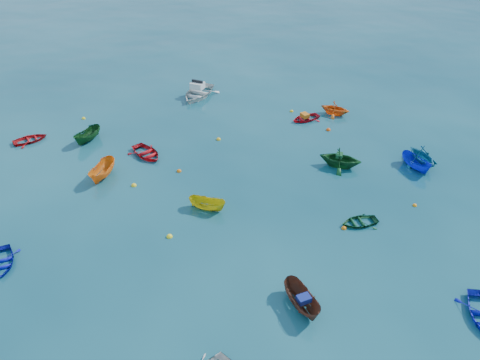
{
  "coord_description": "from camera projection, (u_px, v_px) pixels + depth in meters",
  "views": [
    {
      "loc": [
        -2.44,
        -21.99,
        18.64
      ],
      "look_at": [
        0.0,
        5.0,
        0.4
      ],
      "focal_mm": 35.0,
      "sensor_mm": 36.0,
      "label": 1
    }
  ],
  "objects": [
    {
      "name": "buoy_or_e",
      "position": [
        328.0,
        130.0,
        39.68
      ],
      "size": [
        0.39,
        0.39,
        0.39
      ],
      "primitive_type": "sphere",
      "color": "#EC4C0C",
      "rests_on": "ground"
    },
    {
      "name": "dinghy_red_nw",
      "position": [
        31.0,
        141.0,
        38.09
      ],
      "size": [
        3.24,
        2.91,
        0.55
      ],
      "primitive_type": "imported",
      "rotation": [
        0.0,
        0.0,
        2.05
      ],
      "color": "red",
      "rests_on": "ground"
    },
    {
      "name": "sampan_yellow_mid",
      "position": [
        207.0,
        209.0,
        30.56
      ],
      "size": [
        2.71,
        1.88,
        0.98
      ],
      "primitive_type": "imported",
      "rotation": [
        0.0,
        0.0,
        1.17
      ],
      "color": "gold",
      "rests_on": "ground"
    },
    {
      "name": "dinghy_orange_far",
      "position": [
        334.0,
        114.0,
        42.24
      ],
      "size": [
        3.38,
        3.27,
        1.36
      ],
      "primitive_type": "imported",
      "rotation": [
        0.0,
        0.0,
        1.01
      ],
      "color": "orange",
      "rests_on": "ground"
    },
    {
      "name": "sampan_blue_far",
      "position": [
        415.0,
        168.0,
        34.68
      ],
      "size": [
        1.9,
        2.98,
        1.08
      ],
      "primitive_type": "imported",
      "rotation": [
        0.0,
        0.0,
        0.33
      ],
      "color": "#1024D3",
      "rests_on": "ground"
    },
    {
      "name": "buoy_ye_c",
      "position": [
        219.0,
        140.0,
        38.3
      ],
      "size": [
        0.38,
        0.38,
        0.38
      ],
      "primitive_type": "sphere",
      "color": "gold",
      "rests_on": "ground"
    },
    {
      "name": "tarp_orange_b",
      "position": [
        305.0,
        115.0,
        41.02
      ],
      "size": [
        0.8,
        0.89,
        0.36
      ],
      "primitive_type": "cube",
      "rotation": [
        0.0,
        0.0,
        -1.18
      ],
      "color": "orange",
      "rests_on": "dinghy_red_ne"
    },
    {
      "name": "dinghy_green_n",
      "position": [
        339.0,
        166.0,
        34.9
      ],
      "size": [
        3.9,
        3.69,
        1.62
      ],
      "primitive_type": "imported",
      "rotation": [
        0.0,
        0.0,
        1.14
      ],
      "color": "#114A1E",
      "rests_on": "ground"
    },
    {
      "name": "ground",
      "position": [
        247.0,
        230.0,
        28.76
      ],
      "size": [
        160.0,
        160.0,
        0.0
      ],
      "primitive_type": "plane",
      "color": "#0A3A4A",
      "rests_on": "ground"
    },
    {
      "name": "dinghy_red_ne",
      "position": [
        305.0,
        120.0,
        41.32
      ],
      "size": [
        3.17,
        2.76,
        0.55
      ],
      "primitive_type": "imported",
      "rotation": [
        0.0,
        0.0,
        -1.18
      ],
      "color": "red",
      "rests_on": "ground"
    },
    {
      "name": "buoy_ye_e",
      "position": [
        292.0,
        112.0,
        42.68
      ],
      "size": [
        0.34,
        0.34,
        0.34
      ],
      "primitive_type": "sphere",
      "color": "yellow",
      "rests_on": "ground"
    },
    {
      "name": "dinghy_red_far",
      "position": [
        147.0,
        155.0,
        36.22
      ],
      "size": [
        3.64,
        3.86,
        0.65
      ],
      "primitive_type": "imported",
      "rotation": [
        0.0,
        0.0,
        0.61
      ],
      "color": "red",
      "rests_on": "ground"
    },
    {
      "name": "sampan_brown_mid",
      "position": [
        301.0,
        307.0,
        23.79
      ],
      "size": [
        1.97,
        3.14,
        1.14
      ],
      "primitive_type": "imported",
      "rotation": [
        0.0,
        0.0,
        0.32
      ],
      "color": "#572E1F",
      "rests_on": "ground"
    },
    {
      "name": "dinghy_cyan_se",
      "position": [
        420.0,
        164.0,
        35.23
      ],
      "size": [
        3.06,
        3.36,
        1.52
      ],
      "primitive_type": "imported",
      "rotation": [
        0.0,
        0.0,
        0.21
      ],
      "color": "teal",
      "rests_on": "ground"
    },
    {
      "name": "buoy_or_c",
      "position": [
        179.0,
        171.0,
        34.32
      ],
      "size": [
        0.36,
        0.36,
        0.36
      ],
      "primitive_type": "sphere",
      "color": "#D3620B",
      "rests_on": "ground"
    },
    {
      "name": "tarp_blue_a",
      "position": [
        304.0,
        299.0,
        23.27
      ],
      "size": [
        0.78,
        0.68,
        0.32
      ],
      "primitive_type": "cube",
      "rotation": [
        0.0,
        0.0,
        0.32
      ],
      "color": "navy",
      "rests_on": "sampan_brown_mid"
    },
    {
      "name": "sampan_orange_n",
      "position": [
        104.0,
        177.0,
        33.69
      ],
      "size": [
        2.06,
        3.3,
        1.2
      ],
      "primitive_type": "imported",
      "rotation": [
        0.0,
        0.0,
        -0.31
      ],
      "color": "orange",
      "rests_on": "ground"
    },
    {
      "name": "buoy_ye_a",
      "position": [
        170.0,
        237.0,
        28.27
      ],
      "size": [
        0.38,
        0.38,
        0.38
      ],
      "primitive_type": "sphere",
      "color": "yellow",
      "rests_on": "ground"
    },
    {
      "name": "motorboat_white",
      "position": [
        198.0,
        96.0,
        45.56
      ],
      "size": [
        5.05,
        5.58,
        1.55
      ],
      "primitive_type": "imported",
      "rotation": [
        0.0,
        0.0,
        -0.49
      ],
      "color": "white",
      "rests_on": "ground"
    },
    {
      "name": "dinghy_blue_sw",
      "position": [
        3.0,
        264.0,
        26.34
      ],
      "size": [
        2.61,
        3.13,
        0.56
      ],
      "primitive_type": "imported",
      "rotation": [
        0.0,
        0.0,
        0.28
      ],
      "color": "#0E15B2",
      "rests_on": "ground"
    },
    {
      "name": "buoy_or_b",
      "position": [
        344.0,
        229.0,
        28.91
      ],
      "size": [
        0.32,
        0.32,
        0.32
      ],
      "primitive_type": "sphere",
      "color": "orange",
      "rests_on": "ground"
    },
    {
      "name": "dinghy_green_e",
      "position": [
        359.0,
        224.0,
        29.32
      ],
      "size": [
        2.61,
        2.04,
        0.49
      ],
      "primitive_type": "imported",
      "rotation": [
        0.0,
        0.0,
        -1.42
      ],
      "color": "#104825",
      "rests_on": "ground"
    },
    {
      "name": "sampan_green_far",
      "position": [
        89.0,
        141.0,
        38.12
      ],
      "size": [
        2.38,
        3.06,
        1.12
      ],
      "primitive_type": "imported",
      "rotation": [
        0.0,
        0.0,
        -0.52
      ],
      "color": "#0F4418",
      "rests_on": "ground"
    },
    {
      "name": "buoy_ye_b",
      "position": [
        134.0,
        186.0,
        32.78
      ],
      "size": [
        0.38,
        0.38,
        0.38
      ],
      "primitive_type": "sphere",
      "color": "yellow",
      "rests_on": "ground"
    },
    {
      "name": "tarp_green_b",
      "position": [
        339.0,
        155.0,
        34.4
      ],
      "size": [
        0.66,
        0.73,
        0.29
      ],
      "primitive_type": "cube",
      "rotation": [
        0.0,
        0.0,
        1.14
      ],
      "color": "#134C24",
      "rests_on": "dinghy_green_n"
    },
    {
      "name": "buoy_or_d",
      "position": [
        415.0,
        206.0,
        30.86
      ],
      "size": [
        0.3,
        0.3,
        0.3
      ],
      "primitive_type": "sphere",
      "color": "orange",
      "rests_on": "ground"
    },
    {
      "name": "buoy_ye_d",
      "position": [
        84.0,
        119.0,
        41.47
      ],
      "size": [
        0.33,
        0.33,
        0.33
      ],
      "primitive_type": "sphere",
      "color": "yellow",
      "rests_on": "ground"
    }
  ]
}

